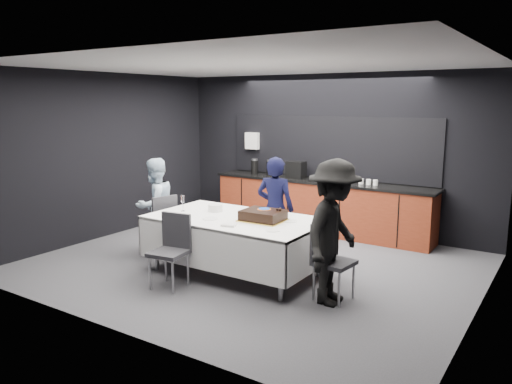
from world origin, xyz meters
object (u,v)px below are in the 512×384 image
chair_left (162,220)px  person_left (155,205)px  cake_assembly (263,215)px  chair_right (328,255)px  person_right (334,233)px  champagne_flute (183,200)px  chair_near (172,245)px  plate_stack (215,208)px  person_center (275,209)px  party_table (236,227)px

chair_left → person_left: bearing=155.0°
cake_assembly → chair_right: size_ratio=0.63×
chair_left → person_right: (2.95, -0.28, 0.31)m
champagne_flute → chair_near: size_ratio=0.24×
cake_assembly → chair_right: 1.07m
plate_stack → chair_near: chair_near is taller
chair_right → person_center: size_ratio=0.60×
cake_assembly → plate_stack: size_ratio=2.83×
champagne_flute → chair_left: champagne_flute is taller
chair_left → chair_near: bearing=-40.8°
champagne_flute → chair_right: size_ratio=0.24×
chair_right → person_left: bearing=174.9°
person_center → person_left: person_center is taller
person_left → party_table: bearing=87.2°
chair_right → person_center: (-1.27, 0.89, 0.23)m
party_table → person_center: (0.15, 0.78, 0.13)m
party_table → chair_right: bearing=-4.6°
cake_assembly → plate_stack: 0.87m
plate_stack → champagne_flute: 0.47m
cake_assembly → chair_left: 1.86m
chair_left → person_center: size_ratio=0.60×
champagne_flute → person_right: 2.39m
chair_left → person_center: (1.58, 0.72, 0.23)m
party_table → person_center: person_center is taller
chair_near → person_right: bearing=17.3°
person_center → person_left: 1.90m
champagne_flute → person_center: bearing=40.7°
chair_right → chair_near: 1.96m
person_center → plate_stack: bearing=34.7°
chair_right → person_right: size_ratio=0.55×
person_right → champagne_flute: bearing=84.4°
chair_right → person_center: bearing=144.9°
chair_right → chair_left: bearing=176.5°
chair_near → person_center: (0.56, 1.60, 0.23)m
person_right → chair_right: bearing=42.5°
chair_near → party_table: bearing=63.9°
chair_near → person_center: bearing=70.8°
party_table → person_left: (-1.65, 0.16, 0.09)m
champagne_flute → chair_left: size_ratio=0.24×
chair_right → person_center: 1.57m
person_center → champagne_flute: bearing=29.8°
plate_stack → person_center: person_center is taller
party_table → cake_assembly: (0.41, 0.04, 0.21)m
chair_near → person_left: person_left is taller
person_left → chair_near: bearing=54.5°
chair_left → cake_assembly: bearing=-0.5°
person_left → chair_left: bearing=67.9°
champagne_flute → chair_left: 0.72m
person_right → plate_stack: bearing=76.9°
chair_near → person_left: size_ratio=0.63×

